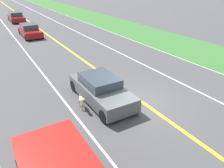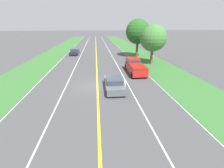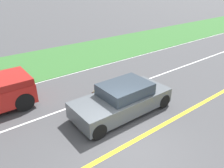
{
  "view_description": "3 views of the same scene",
  "coord_description": "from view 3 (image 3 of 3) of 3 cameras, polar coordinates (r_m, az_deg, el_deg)",
  "views": [
    {
      "loc": [
        6.43,
        7.81,
        5.86
      ],
      "look_at": [
        1.46,
        -0.53,
        1.15
      ],
      "focal_mm": 35.0,
      "sensor_mm": 36.0,
      "label": 1
    },
    {
      "loc": [
        0.02,
        -15.71,
        6.36
      ],
      "look_at": [
        1.5,
        -1.57,
        0.77
      ],
      "focal_mm": 24.0,
      "sensor_mm": 36.0,
      "label": 2
    },
    {
      "loc": [
        -4.46,
        4.18,
        5.33
      ],
      "look_at": [
        2.6,
        -1.26,
        1.02
      ],
      "focal_mm": 35.0,
      "sensor_mm": 36.0,
      "label": 3
    }
  ],
  "objects": [
    {
      "name": "grass_verge_right",
      "position": [
        15.96,
        -20.3,
        4.68
      ],
      "size": [
        6.0,
        160.0,
        0.03
      ],
      "primitive_type": "cube",
      "color": "#33662D",
      "rests_on": "ground"
    },
    {
      "name": "lane_dash_same_dir",
      "position": [
        10.45,
        -8.56,
        -5.18
      ],
      "size": [
        0.1,
        160.0,
        0.01
      ],
      "primitive_type": "cube",
      "color": "white",
      "rests_on": "ground"
    },
    {
      "name": "ego_car",
      "position": [
        9.44,
        2.74,
        -4.08
      ],
      "size": [
        1.87,
        4.4,
        1.34
      ],
      "color": "#51565B",
      "rests_on": "ground"
    },
    {
      "name": "dog",
      "position": [
        10.21,
        -2.92,
        -2.55
      ],
      "size": [
        0.31,
        1.05,
        0.78
      ],
      "rotation": [
        0.0,
        0.0,
        -0.15
      ],
      "color": "#D1B784",
      "rests_on": "ground"
    },
    {
      "name": "lane_edge_line_right",
      "position": [
        13.31,
        -16.08,
        1.12
      ],
      "size": [
        0.14,
        160.0,
        0.01
      ],
      "primitive_type": "cube",
      "color": "white",
      "rests_on": "ground"
    },
    {
      "name": "centre_divider_line",
      "position": [
        8.11,
        4.31,
        -15.37
      ],
      "size": [
        0.18,
        160.0,
        0.01
      ],
      "primitive_type": "cube",
      "color": "yellow",
      "rests_on": "ground"
    },
    {
      "name": "ground_plane",
      "position": [
        8.11,
        4.31,
        -15.39
      ],
      "size": [
        400.0,
        400.0,
        0.0
      ],
      "primitive_type": "plane",
      "color": "#424244"
    }
  ]
}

